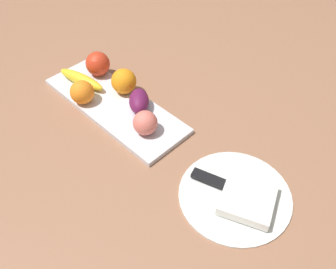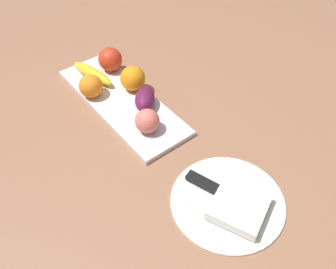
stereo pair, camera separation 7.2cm
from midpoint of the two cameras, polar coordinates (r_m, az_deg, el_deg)
name	(u,v)px [view 2 (the right image)]	position (r m, az deg, el deg)	size (l,w,h in m)	color
ground_plane	(114,101)	(1.05, -6.56, 5.15)	(2.40, 2.40, 0.00)	#95654A
fruit_tray	(122,101)	(1.04, -5.39, 5.21)	(0.46, 0.16, 0.01)	silver
apple	(110,59)	(1.13, -7.31, 11.66)	(0.07, 0.07, 0.07)	red
banana	(91,74)	(1.11, -10.26, 9.32)	(0.16, 0.03, 0.03)	yellow
orange_near_apple	(91,86)	(1.04, -10.20, 7.48)	(0.07, 0.07, 0.07)	orange
orange_near_banana	(133,79)	(1.04, -3.54, 8.72)	(0.07, 0.07, 0.07)	orange
peach	(146,122)	(0.92, -1.28, 1.94)	(0.06, 0.06, 0.06)	#E47264
grape_bunch	(145,99)	(0.99, -1.61, 5.54)	(0.09, 0.05, 0.05)	#611845
dinner_plate	(228,201)	(0.83, 11.91, -10.38)	(0.26, 0.26, 0.01)	white
folded_napkin	(239,207)	(0.81, 13.75, -11.15)	(0.11, 0.11, 0.02)	white
knife	(211,186)	(0.84, 9.29, -8.18)	(0.18, 0.08, 0.01)	silver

